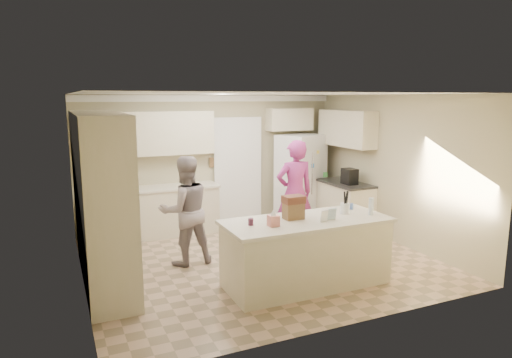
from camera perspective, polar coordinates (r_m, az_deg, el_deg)
name	(u,v)px	position (r m, az deg, el deg)	size (l,w,h in m)	color
floor	(259,261)	(7.33, 0.41, -10.24)	(5.20, 4.60, 0.02)	tan
ceiling	(259,93)	(6.88, 0.44, 10.69)	(5.20, 4.60, 0.02)	white
wall_back	(211,161)	(9.11, -5.62, 2.25)	(5.20, 0.02, 2.60)	#B7AE87
wall_front	(348,215)	(5.03, 11.46, -4.40)	(5.20, 0.02, 2.60)	#B7AE87
wall_left	(77,194)	(6.38, -21.43, -1.81)	(0.02, 4.60, 2.60)	#B7AE87
wall_right	(394,169)	(8.40, 16.85, 1.18)	(0.02, 4.60, 2.60)	#B7AE87
crown_back	(211,98)	(8.98, -5.66, 10.00)	(5.20, 0.08, 0.12)	white
pantry_bank	(101,199)	(6.62, -18.77, -2.34)	(0.60, 2.60, 2.35)	beige
back_base_cab	(159,212)	(8.69, -12.09, -4.11)	(2.20, 0.60, 0.88)	beige
back_countertop	(158,188)	(8.58, -12.19, -1.14)	(2.24, 0.63, 0.04)	beige
back_upper_cab	(154,133)	(8.58, -12.63, 5.59)	(2.20, 0.35, 0.80)	beige
doorway_opening	(238,172)	(9.31, -2.33, 0.90)	(0.90, 0.06, 2.10)	black
doorway_casing	(238,172)	(9.28, -2.24, 0.86)	(1.02, 0.03, 2.22)	white
wall_frame_upper	(213,149)	(9.05, -5.45, 3.79)	(0.15, 0.02, 0.20)	brown
wall_frame_lower	(213,162)	(9.09, -5.42, 2.10)	(0.15, 0.02, 0.20)	brown
refrigerator	(301,178)	(9.49, 5.59, 0.11)	(0.90, 0.70, 1.80)	white
fridge_seam	(309,181)	(9.19, 6.69, -0.24)	(0.01, 0.02, 1.78)	gray
fridge_dispenser	(300,169)	(9.03, 5.55, 1.21)	(0.22, 0.03, 0.35)	black
fridge_handle_l	(308,174)	(9.12, 6.48, 0.65)	(0.02, 0.02, 0.85)	silver
fridge_handle_r	(312,173)	(9.17, 7.02, 0.69)	(0.02, 0.02, 0.85)	silver
over_fridge_cab	(289,119)	(9.52, 4.19, 7.44)	(0.95, 0.35, 0.45)	beige
right_base_cab	(344,206)	(9.15, 11.00, -3.35)	(0.60, 1.20, 0.88)	beige
right_countertop	(345,183)	(9.05, 11.05, -0.52)	(0.63, 1.24, 0.04)	#2D2B28
right_upper_cab	(346,128)	(9.15, 11.25, 6.23)	(0.35, 1.50, 0.70)	beige
coffee_maker	(350,176)	(8.83, 11.62, 0.32)	(0.22, 0.28, 0.30)	black
island_base	(306,254)	(6.35, 6.26, -9.27)	(2.20, 0.90, 0.88)	beige
island_top	(307,221)	(6.21, 6.34, -5.27)	(2.28, 0.96, 0.05)	beige
utensil_crock	(345,208)	(6.57, 11.04, -3.64)	(0.13, 0.13, 0.15)	white
tissue_box	(273,221)	(5.85, 2.19, -5.22)	(0.13, 0.13, 0.14)	#E28177
tissue_plume	(273,212)	(5.82, 2.20, -4.18)	(0.08, 0.08, 0.08)	white
dollhouse_body	(293,211)	(6.19, 4.70, -4.00)	(0.26, 0.18, 0.22)	brown
dollhouse_roof	(294,199)	(6.15, 4.72, -2.56)	(0.28, 0.20, 0.10)	#592D1E
jam_jar	(251,222)	(5.89, -0.66, -5.37)	(0.07, 0.07, 0.09)	#59263F
greeting_card_a	(324,216)	(6.10, 8.53, -4.59)	(0.12, 0.01, 0.16)	white
greeting_card_b	(332,214)	(6.22, 9.46, -4.33)	(0.12, 0.01, 0.16)	silver
water_bottle	(371,206)	(6.58, 14.20, -3.34)	(0.07, 0.07, 0.24)	silver
shaker_salt	(348,207)	(6.81, 11.39, -3.43)	(0.05, 0.05, 0.09)	#4E6DAF
shaker_pepper	(352,206)	(6.85, 11.86, -3.36)	(0.05, 0.05, 0.09)	#4E6DAF
teen_boy	(185,211)	(7.06, -8.82, -3.93)	(0.82, 0.64, 1.69)	gray
teen_girl	(295,193)	(7.90, 4.85, -1.77)	(0.67, 0.44, 1.84)	#AF3277
fridge_magnets	(310,181)	(9.18, 6.71, -0.25)	(0.76, 0.02, 1.44)	tan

